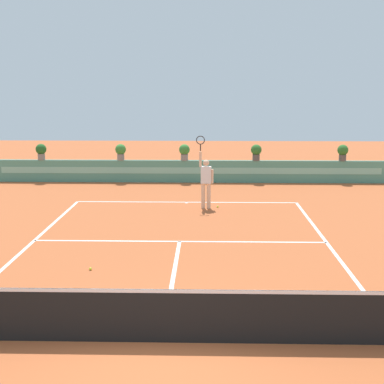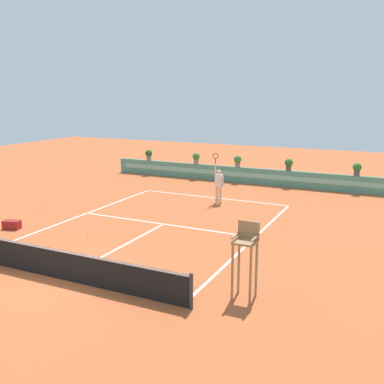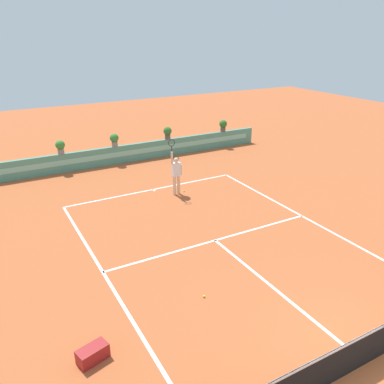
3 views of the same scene
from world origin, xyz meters
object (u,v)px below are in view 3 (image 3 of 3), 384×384
Objects in this scene: tennis_ball_mid_court at (204,296)px; potted_plant_centre at (114,139)px; tennis_player at (176,172)px; potted_plant_far_right at (223,125)px; potted_plant_left at (60,146)px; tennis_ball_near_baseline at (184,191)px; gear_bag at (93,354)px; potted_plant_right at (168,132)px.

tennis_ball_mid_court is 0.09× the size of potted_plant_centre.
tennis_player is 8.23m from potted_plant_far_right.
potted_plant_far_right and potted_plant_left have the same top height.
tennis_ball_mid_court is (-3.15, -7.14, 0.00)m from tennis_ball_near_baseline.
potted_plant_right is (8.32, 13.31, 1.23)m from gear_bag.
potted_plant_right reaches higher than gear_bag.
tennis_ball_near_baseline is (6.51, 7.87, -0.15)m from gear_bag.
potted_plant_far_right reaches higher than tennis_ball_near_baseline.
potted_plant_left is at bearing 180.00° from potted_plant_centre.
gear_bag is 0.97× the size of potted_plant_right.
gear_bag is 9.92m from tennis_player.
potted_plant_centre is at bearing 69.00° from gear_bag.
tennis_ball_near_baseline is at bearing -136.15° from potted_plant_far_right.
potted_plant_right reaches higher than tennis_ball_near_baseline.
gear_bag is at bearing -111.00° from potted_plant_centre.
tennis_ball_mid_court is 0.09× the size of potted_plant_left.
potted_plant_left is 1.00× the size of potted_plant_right.
potted_plant_right is at bearing 0.00° from potted_plant_left.
gear_bag is at bearing -122.02° from potted_plant_right.
tennis_ball_mid_court is 12.70m from potted_plant_left.
potted_plant_right is at bearing 0.00° from potted_plant_centre.
gear_bag is 0.27× the size of tennis_player.
tennis_player reaches higher than tennis_ball_near_baseline.
potted_plant_far_right is 9.94m from potted_plant_left.
potted_plant_left reaches higher than tennis_ball_near_baseline.
potted_plant_left is (-1.13, 12.58, 1.38)m from tennis_ball_mid_court.
tennis_player reaches higher than potted_plant_right.
tennis_player is at bearing -79.98° from potted_plant_centre.
potted_plant_left is (-9.94, 0.00, 0.00)m from potted_plant_far_right.
tennis_player is 3.57× the size of potted_plant_right.
tennis_ball_near_baseline and tennis_ball_mid_court have the same top height.
potted_plant_centre is at bearing 100.02° from tennis_player.
tennis_ball_mid_court is at bearing -97.89° from potted_plant_centre.
potted_plant_far_right is (8.81, 12.58, 1.38)m from tennis_ball_mid_court.
tennis_player is 1.11m from tennis_ball_near_baseline.
potted_plant_far_right is at bearing 0.00° from potted_plant_centre.
potted_plant_left is at bearing 95.14° from tennis_ball_mid_court.
potted_plant_right is at bearing 57.98° from gear_bag.
potted_plant_centre and potted_plant_left have the same top height.
gear_bag is at bearing -99.53° from potted_plant_left.
potted_plant_far_right and potted_plant_centre have the same top height.
tennis_ball_near_baseline is 5.78m from potted_plant_centre.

